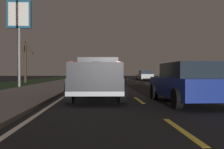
# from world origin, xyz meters

# --- Properties ---
(ground) EXTENTS (144.00, 144.00, 0.00)m
(ground) POSITION_xyz_m (27.00, 0.00, 0.00)
(ground) COLOR black
(sidewalk_shoulder) EXTENTS (108.00, 4.00, 0.12)m
(sidewalk_shoulder) POSITION_xyz_m (27.00, 7.45, 0.06)
(sidewalk_shoulder) COLOR slate
(sidewalk_shoulder) RESTS_ON ground
(grass_verge) EXTENTS (108.00, 6.00, 0.01)m
(grass_verge) POSITION_xyz_m (27.00, 12.45, 0.00)
(grass_verge) COLOR #1E3819
(grass_verge) RESTS_ON ground
(lane_markings) EXTENTS (108.82, 7.04, 0.01)m
(lane_markings) POSITION_xyz_m (30.30, 3.03, 0.00)
(lane_markings) COLOR yellow
(lane_markings) RESTS_ON ground
(pickup_truck) EXTENTS (5.47, 2.38, 1.87)m
(pickup_truck) POSITION_xyz_m (10.10, 3.50, 0.98)
(pickup_truck) COLOR #232328
(pickup_truck) RESTS_ON ground
(sedan_silver) EXTENTS (4.41, 2.04, 1.54)m
(sedan_silver) POSITION_xyz_m (36.32, -3.37, 0.78)
(sedan_silver) COLOR #B2B5BA
(sedan_silver) RESTS_ON ground
(sedan_tan) EXTENTS (4.42, 2.05, 1.54)m
(sedan_tan) POSITION_xyz_m (28.03, 3.70, 0.78)
(sedan_tan) COLOR #9E845B
(sedan_tan) RESTS_ON ground
(sedan_white) EXTENTS (4.41, 2.03, 1.54)m
(sedan_white) POSITION_xyz_m (22.04, -3.52, 0.78)
(sedan_white) COLOR silver
(sedan_white) RESTS_ON ground
(sedan_blue) EXTENTS (4.45, 2.10, 1.54)m
(sedan_blue) POSITION_xyz_m (8.14, 0.11, 0.78)
(sedan_blue) COLOR navy
(sedan_blue) RESTS_ON ground
(gas_price_sign) EXTENTS (0.27, 1.90, 6.95)m
(gas_price_sign) POSITION_xyz_m (19.29, 9.89, 5.23)
(gas_price_sign) COLOR #99999E
(gas_price_sign) RESTS_ON ground
(bare_tree_far) EXTENTS (1.54, 1.62, 5.09)m
(bare_tree_far) POSITION_xyz_m (28.71, 12.15, 2.42)
(bare_tree_far) COLOR #423323
(bare_tree_far) RESTS_ON ground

